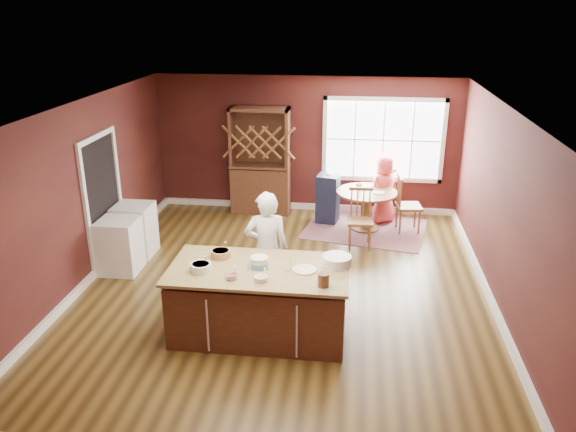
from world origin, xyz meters
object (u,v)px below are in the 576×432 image
object	(u,v)px
chair_north	(382,191)
washer	(120,246)
kitchen_island	(260,302)
dryer	(135,230)
hutch	(260,161)
high_chair	(328,198)
seated_woman	(384,190)
chair_south	(360,219)
layer_cake	(259,262)
dining_table	(366,202)
baker	(267,249)
toddler	(327,181)
chair_east	(409,204)

from	to	relation	value
chair_north	washer	distance (m)	5.18
kitchen_island	dryer	distance (m)	3.27
hutch	high_chair	bearing A→B (deg)	-15.85
seated_woman	high_chair	xyz separation A→B (m)	(-1.06, -0.12, -0.16)
seated_woman	dryer	xyz separation A→B (m)	(-4.19, -2.03, -0.22)
chair_south	dryer	bearing A→B (deg)	-170.56
dryer	kitchen_island	bearing A→B (deg)	-40.63
layer_cake	dryer	bearing A→B (deg)	139.97
dining_table	hutch	bearing A→B (deg)	161.50
dining_table	layer_cake	distance (m)	3.95
dining_table	chair_north	world-z (taller)	chair_north
baker	toddler	bearing A→B (deg)	-111.22
kitchen_island	baker	bearing A→B (deg)	92.02
chair_east	high_chair	distance (m)	1.54
high_chair	hutch	size ratio (longest dim) A/B	0.46
toddler	dryer	world-z (taller)	toddler
chair_east	layer_cake	bearing A→B (deg)	142.78
baker	hutch	bearing A→B (deg)	-89.28
chair_north	high_chair	bearing A→B (deg)	13.94
baker	washer	xyz separation A→B (m)	(-2.46, 0.73, -0.40)
dining_table	hutch	size ratio (longest dim) A/B	0.53
baker	chair_south	bearing A→B (deg)	-131.20
chair_north	hutch	size ratio (longest dim) A/B	0.47
baker	chair_north	bearing A→B (deg)	-124.43
chair_north	dryer	bearing A→B (deg)	17.48
kitchen_island	washer	xyz separation A→B (m)	(-2.49, 1.49, -0.01)
baker	high_chair	distance (m)	3.36
layer_cake	chair_north	world-z (taller)	layer_cake
seated_woman	hutch	distance (m)	2.48
dining_table	toddler	bearing A→B (deg)	154.98
layer_cake	chair_north	distance (m)	4.85
layer_cake	seated_woman	bearing A→B (deg)	67.51
washer	dryer	size ratio (longest dim) A/B	0.98
dining_table	baker	world-z (taller)	baker
kitchen_island	seated_woman	world-z (taller)	seated_woman
chair_north	washer	xyz separation A→B (m)	(-4.17, -3.08, -0.07)
chair_east	washer	world-z (taller)	chair_east
kitchen_island	chair_east	xyz separation A→B (m)	(2.15, 3.72, 0.10)
seated_woman	hutch	size ratio (longest dim) A/B	0.62
layer_cake	dryer	distance (m)	3.29
baker	layer_cake	size ratio (longest dim) A/B	5.38
layer_cake	chair_east	bearing A→B (deg)	59.67
hutch	washer	world-z (taller)	hutch
washer	dining_table	bearing A→B (deg)	30.12
hutch	dryer	xyz separation A→B (m)	(-1.75, -2.30, -0.62)
kitchen_island	hutch	world-z (taller)	hutch
kitchen_island	hutch	xyz separation A→B (m)	(-0.73, 4.43, 0.62)
layer_cake	dining_table	bearing A→B (deg)	69.55
chair_south	layer_cake	bearing A→B (deg)	-116.07
chair_north	toddler	xyz separation A→B (m)	(-1.07, -0.49, 0.31)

